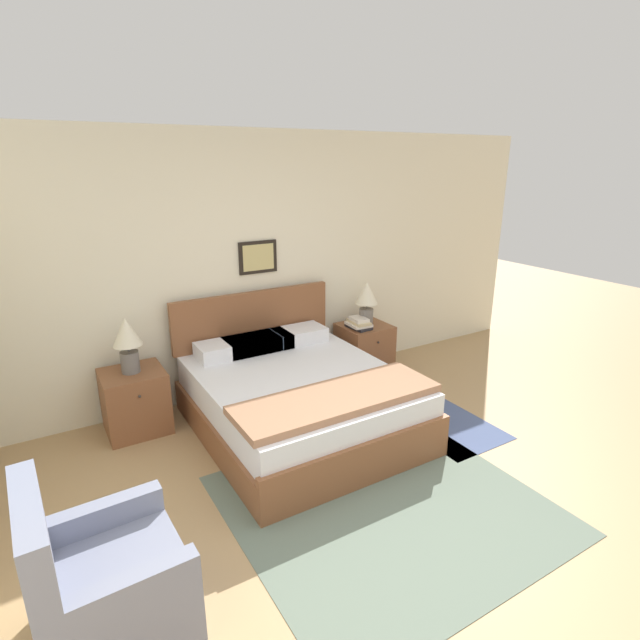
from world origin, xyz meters
name	(u,v)px	position (x,y,z in m)	size (l,w,h in m)	color
ground_plane	(423,543)	(0.00, 0.00, 0.00)	(16.00, 16.00, 0.00)	tan
wall_back	(246,266)	(0.00, 2.70, 1.30)	(7.37, 0.09, 2.60)	beige
area_rug_main	(386,504)	(0.02, 0.41, 0.00)	(2.06, 1.96, 0.01)	slate
area_rug_bedside	(426,412)	(1.19, 1.27, 0.00)	(0.72, 1.52, 0.01)	#47567F
bed	(297,397)	(0.00, 1.66, 0.31)	(1.67, 1.97, 1.07)	brown
armchair	(104,587)	(-1.81, 0.34, 0.31)	(0.72, 0.72, 0.91)	gray
nightstand_near_window	(135,401)	(-1.24, 2.37, 0.28)	(0.52, 0.51, 0.56)	brown
nightstand_by_door	(364,349)	(1.24, 2.37, 0.28)	(0.52, 0.51, 0.56)	brown
table_lamp_near_window	(127,339)	(-1.25, 2.38, 0.87)	(0.24, 0.24, 0.49)	slate
table_lamp_by_door	(367,298)	(1.26, 2.38, 0.87)	(0.24, 0.24, 0.49)	slate
book_thick_bottom	(359,327)	(1.12, 2.32, 0.58)	(0.20, 0.29, 0.03)	#232328
book_hardcover_middle	(359,324)	(1.12, 2.32, 0.61)	(0.23, 0.26, 0.03)	silver
book_novel_upper	(359,322)	(1.12, 2.32, 0.63)	(0.18, 0.28, 0.03)	beige
book_slim_near_top	(359,319)	(1.12, 2.32, 0.66)	(0.17, 0.22, 0.03)	silver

